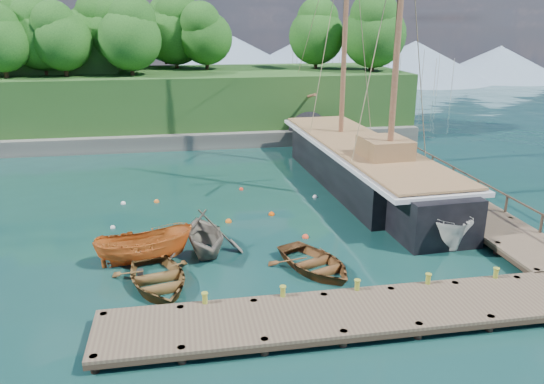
{
  "coord_description": "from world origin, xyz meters",
  "views": [
    {
      "loc": [
        -4.56,
        -22.99,
        10.86
      ],
      "look_at": [
        0.09,
        3.55,
        2.0
      ],
      "focal_mm": 35.0,
      "sensor_mm": 36.0,
      "label": 1
    }
  ],
  "objects_px": {
    "rowboat_0": "(158,286)",
    "rowboat_1": "(205,252)",
    "rowboat_2": "(315,270)",
    "cabin_boat_white": "(436,239)",
    "schooner": "(361,167)",
    "motorboat_orange": "(146,262)"
  },
  "relations": [
    {
      "from": "rowboat_1",
      "to": "cabin_boat_white",
      "type": "distance_m",
      "value": 11.88
    },
    {
      "from": "rowboat_2",
      "to": "cabin_boat_white",
      "type": "relative_size",
      "value": 0.81
    },
    {
      "from": "rowboat_0",
      "to": "rowboat_1",
      "type": "relative_size",
      "value": 1.11
    },
    {
      "from": "cabin_boat_white",
      "to": "schooner",
      "type": "distance_m",
      "value": 9.95
    },
    {
      "from": "rowboat_2",
      "to": "schooner",
      "type": "height_order",
      "value": "schooner"
    },
    {
      "from": "rowboat_0",
      "to": "schooner",
      "type": "height_order",
      "value": "schooner"
    },
    {
      "from": "rowboat_1",
      "to": "rowboat_2",
      "type": "distance_m",
      "value": 5.56
    },
    {
      "from": "rowboat_0",
      "to": "cabin_boat_white",
      "type": "relative_size",
      "value": 0.87
    },
    {
      "from": "motorboat_orange",
      "to": "cabin_boat_white",
      "type": "bearing_deg",
      "value": -98.73
    },
    {
      "from": "schooner",
      "to": "motorboat_orange",
      "type": "bearing_deg",
      "value": -147.32
    },
    {
      "from": "rowboat_2",
      "to": "cabin_boat_white",
      "type": "bearing_deg",
      "value": -4.59
    },
    {
      "from": "rowboat_1",
      "to": "motorboat_orange",
      "type": "relative_size",
      "value": 0.95
    },
    {
      "from": "rowboat_0",
      "to": "rowboat_1",
      "type": "xyz_separation_m",
      "value": [
        2.15,
        3.06,
        0.0
      ]
    },
    {
      "from": "rowboat_1",
      "to": "schooner",
      "type": "bearing_deg",
      "value": 32.43
    },
    {
      "from": "rowboat_1",
      "to": "rowboat_2",
      "type": "relative_size",
      "value": 0.96
    },
    {
      "from": "cabin_boat_white",
      "to": "rowboat_2",
      "type": "bearing_deg",
      "value": -160.93
    },
    {
      "from": "rowboat_0",
      "to": "rowboat_1",
      "type": "height_order",
      "value": "rowboat_1"
    },
    {
      "from": "rowboat_2",
      "to": "cabin_boat_white",
      "type": "distance_m",
      "value": 7.41
    },
    {
      "from": "motorboat_orange",
      "to": "schooner",
      "type": "height_order",
      "value": "schooner"
    },
    {
      "from": "rowboat_2",
      "to": "schooner",
      "type": "relative_size",
      "value": 0.15
    },
    {
      "from": "rowboat_2",
      "to": "motorboat_orange",
      "type": "distance_m",
      "value": 7.91
    },
    {
      "from": "cabin_boat_white",
      "to": "schooner",
      "type": "bearing_deg",
      "value": 95.2
    }
  ]
}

